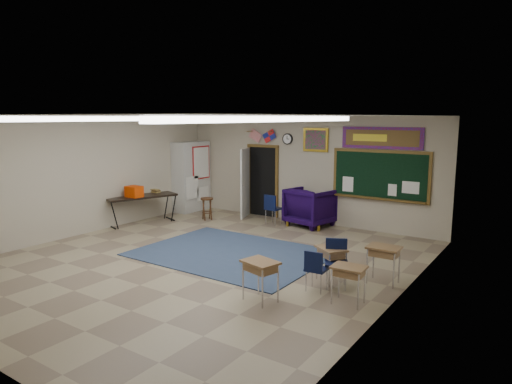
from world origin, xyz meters
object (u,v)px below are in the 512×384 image
Objects in this scene: folding_table at (142,208)px; student_desk_front_right at (383,263)px; wingback_armchair at (311,207)px; wooden_stool at (207,208)px; student_desk_front_left at (331,263)px.

student_desk_front_right is at bearing 13.47° from folding_table.
wingback_armchair is 1.79× the size of wooden_stool.
folding_table reaches higher than wooden_stool.
student_desk_front_right is at bearing -19.96° from wooden_stool.
folding_table reaches higher than student_desk_front_left.
student_desk_front_left is 1.04× the size of wooden_stool.
student_desk_front_left is 5.82m from wooden_stool.
wingback_armchair is 4.74m from folding_table.
wingback_armchair is 1.71× the size of student_desk_front_left.
folding_table is (-4.02, -2.49, -0.09)m from wingback_armchair.
wingback_armchair is at bearing 20.86° from wooden_stool.
wooden_stool is (1.20, 1.42, -0.10)m from folding_table.
wingback_armchair is 0.56× the size of folding_table.
wingback_armchair is 1.68× the size of student_desk_front_right.
student_desk_front_left is 0.33× the size of folding_table.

